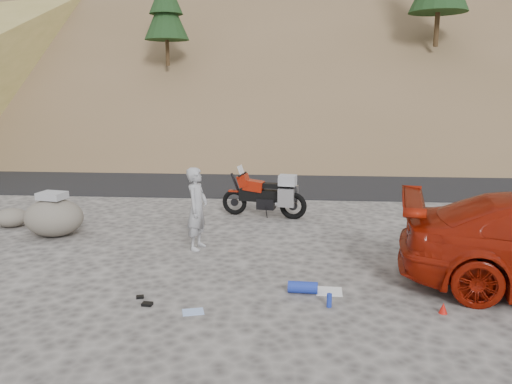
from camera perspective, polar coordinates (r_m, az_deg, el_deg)
ground at (r=9.55m, az=-6.52°, el=-8.05°), size 140.00×140.00×0.00m
road at (r=18.19m, az=-1.18°, el=1.60°), size 120.00×7.00×0.05m
hillside at (r=50.33m, az=2.50°, el=20.82°), size 120.00×73.00×46.72m
motorcycle at (r=12.62m, az=1.33°, el=-0.38°), size 2.20×0.89×1.32m
man at (r=10.38m, az=-6.63°, el=-6.41°), size 0.52×0.68×1.68m
boulder at (r=11.91m, az=-22.10°, el=-2.61°), size 1.61×1.51×1.02m
small_rock at (r=13.15m, az=-26.16°, el=-2.63°), size 0.79×0.72×0.45m
gear_white_cloth at (r=8.31m, az=8.37°, el=-11.17°), size 0.43×0.38×0.01m
gear_blue_mat at (r=8.18m, az=5.38°, el=-10.79°), size 0.49×0.22×0.19m
gear_bottle at (r=7.74m, az=8.37°, el=-12.15°), size 0.09×0.09×0.21m
gear_funnel at (r=7.96m, az=20.61°, el=-12.31°), size 0.14×0.14×0.16m
gear_glove_a at (r=7.92m, az=-12.33°, el=-12.40°), size 0.16×0.12×0.04m
gear_glove_b at (r=8.20m, az=-13.12°, el=-11.60°), size 0.14×0.12×0.04m
gear_blue_cloth at (r=7.60m, az=-7.20°, el=-13.43°), size 0.36×0.30×0.01m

